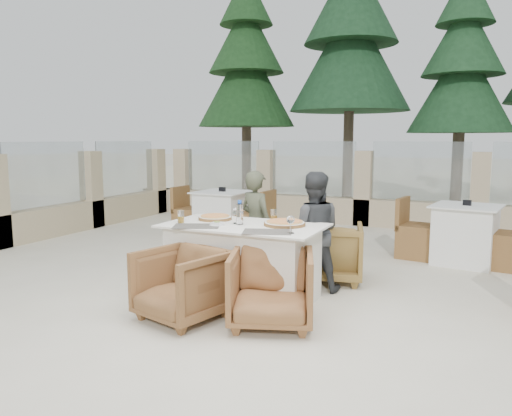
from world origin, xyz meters
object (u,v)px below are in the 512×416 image
at_px(pizza_left, 215,218).
at_px(wine_glass_corner, 291,223).
at_px(water_bottle, 240,212).
at_px(bg_table_a, 223,215).
at_px(dining_table, 244,262).
at_px(beer_glass_right, 274,215).
at_px(armchair_far_left, 252,256).
at_px(armchair_near_left, 182,285).
at_px(beer_glass_left, 181,217).
at_px(diner_left, 256,225).
at_px(wine_glass_centre, 236,215).
at_px(olive_dish, 217,223).
at_px(pizza_right, 285,223).
at_px(armchair_near_right, 271,288).
at_px(armchair_far_right, 330,252).
at_px(diner_right, 313,231).
at_px(bg_table_b, 465,235).

height_order(pizza_left, wine_glass_corner, wine_glass_corner).
distance_m(water_bottle, bg_table_a, 3.22).
xyz_separation_m(pizza_left, bg_table_a, (-1.30, 2.55, -0.41)).
xyz_separation_m(dining_table, beer_glass_right, (0.21, 0.28, 0.45)).
distance_m(armchair_far_left, armchair_near_left, 1.42).
distance_m(pizza_left, bg_table_a, 2.89).
height_order(beer_glass_left, diner_left, diner_left).
xyz_separation_m(wine_glass_centre, bg_table_a, (-1.61, 2.67, -0.48)).
relative_size(dining_table, armchair_near_left, 2.25).
bearing_deg(olive_dish, wine_glass_corner, -5.93).
bearing_deg(dining_table, beer_glass_right, 52.40).
distance_m(pizza_right, wine_glass_corner, 0.42).
bearing_deg(armchair_near_right, bg_table_a, 105.26).
bearing_deg(diner_left, beer_glass_left, 87.07).
xyz_separation_m(armchair_far_left, diner_left, (-0.00, 0.10, 0.35)).
bearing_deg(olive_dish, pizza_right, 24.39).
bearing_deg(olive_dish, bg_table_a, 117.60).
relative_size(wine_glass_corner, bg_table_a, 0.11).
height_order(wine_glass_centre, armchair_near_left, wine_glass_centre).
height_order(beer_glass_right, armchair_near_right, beer_glass_right).
relative_size(pizza_left, wine_glass_centre, 1.92).
height_order(pizza_right, beer_glass_left, beer_glass_left).
xyz_separation_m(water_bottle, armchair_near_right, (0.58, -0.54, -0.56)).
height_order(beer_glass_right, armchair_near_left, beer_glass_right).
height_order(armchair_far_right, diner_right, diner_right).
bearing_deg(armchair_far_right, olive_dish, 40.16).
relative_size(beer_glass_left, beer_glass_right, 0.97).
distance_m(pizza_left, diner_right, 1.06).
bearing_deg(armchair_near_right, olive_dish, 133.15).
relative_size(pizza_left, bg_table_b, 0.22).
bearing_deg(armchair_near_left, water_bottle, 89.65).
xyz_separation_m(dining_table, water_bottle, (-0.04, -0.01, 0.51)).
distance_m(beer_glass_right, diner_left, 0.67).
relative_size(diner_right, bg_table_a, 0.78).
xyz_separation_m(pizza_left, armchair_near_right, (0.95, -0.69, -0.46)).
distance_m(beer_glass_right, armchair_far_left, 0.79).
xyz_separation_m(wine_glass_corner, diner_right, (-0.06, 0.83, -0.22)).
bearing_deg(armchair_near_right, dining_table, 115.00).
bearing_deg(armchair_near_left, diner_left, 103.76).
bearing_deg(armchair_near_right, bg_table_b, 45.18).
height_order(olive_dish, armchair_far_left, olive_dish).
height_order(beer_glass_right, armchair_far_right, beer_glass_right).
distance_m(water_bottle, armchair_near_right, 0.97).
bearing_deg(water_bottle, bg_table_a, 121.69).
bearing_deg(beer_glass_left, bg_table_b, 45.72).
bearing_deg(wine_glass_centre, armchair_near_left, -100.82).
height_order(armchair_far_right, bg_table_b, bg_table_b).
distance_m(water_bottle, armchair_far_left, 0.91).
bearing_deg(dining_table, pizza_right, 16.93).
height_order(olive_dish, diner_right, diner_right).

